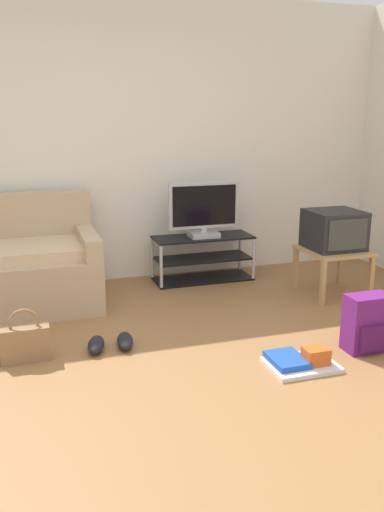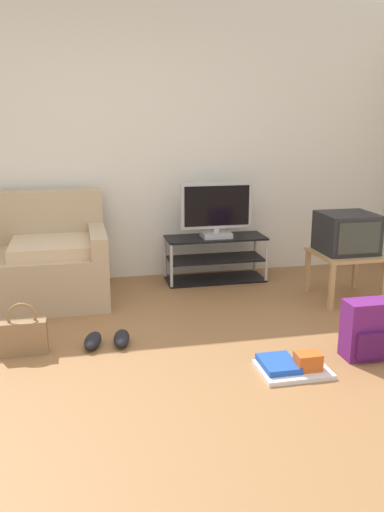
% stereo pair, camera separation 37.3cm
% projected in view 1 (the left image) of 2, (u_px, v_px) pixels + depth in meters
% --- Properties ---
extents(ground_plane, '(9.00, 9.80, 0.02)m').
position_uv_depth(ground_plane, '(155.00, 399.00, 3.10)').
color(ground_plane, olive).
extents(wall_back, '(9.00, 0.10, 2.70)m').
position_uv_depth(wall_back, '(90.00, 142.00, 5.01)').
color(wall_back, silver).
rests_on(wall_back, ground_plane).
extents(tv_stand, '(0.98, 0.38, 0.44)m').
position_uv_depth(tv_stand, '(203.00, 258.00, 5.28)').
color(tv_stand, black).
rests_on(tv_stand, ground_plane).
extents(flat_tv, '(0.70, 0.22, 0.54)m').
position_uv_depth(flat_tv, '(204.00, 210.00, 5.14)').
color(flat_tv, '#B2B2B7').
rests_on(flat_tv, tv_stand).
extents(side_table, '(0.55, 0.55, 0.43)m').
position_uv_depth(side_table, '(333.00, 255.00, 4.82)').
color(side_table, tan).
rests_on(side_table, ground_plane).
extents(crt_tv, '(0.46, 0.44, 0.35)m').
position_uv_depth(crt_tv, '(334.00, 230.00, 4.77)').
color(crt_tv, '#232326').
rests_on(crt_tv, side_table).
extents(backpack, '(0.31, 0.25, 0.40)m').
position_uv_depth(backpack, '(367.00, 323.00, 3.69)').
color(backpack, '#661E70').
rests_on(backpack, ground_plane).
extents(handbag, '(0.32, 0.13, 0.37)m').
position_uv_depth(handbag, '(25.00, 342.00, 3.54)').
color(handbag, olive).
rests_on(handbag, ground_plane).
extents(sneakers_pair, '(0.36, 0.28, 0.09)m').
position_uv_depth(sneakers_pair, '(111.00, 343.00, 3.74)').
color(sneakers_pair, black).
rests_on(sneakers_pair, ground_plane).
extents(floor_tray, '(0.44, 0.34, 0.14)m').
position_uv_depth(floor_tray, '(301.00, 361.00, 3.47)').
color(floor_tray, silver).
rests_on(floor_tray, ground_plane).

